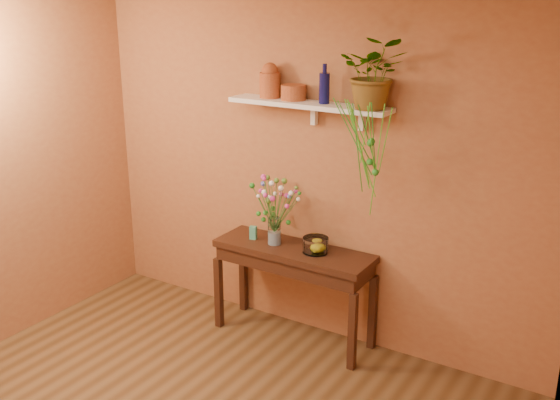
{
  "coord_description": "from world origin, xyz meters",
  "views": [
    {
      "loc": [
        2.41,
        -2.34,
        2.74
      ],
      "look_at": [
        0.0,
        1.55,
        1.25
      ],
      "focal_mm": 41.61,
      "sensor_mm": 36.0,
      "label": 1
    }
  ],
  "objects_px": {
    "sideboard": "(294,261)",
    "glass_bowl": "(316,246)",
    "blue_bottle": "(324,87)",
    "glass_vase": "(274,233)",
    "terracotta_jug": "(270,81)",
    "spider_plant": "(374,73)",
    "bouquet": "(274,197)"
  },
  "relations": [
    {
      "from": "terracotta_jug",
      "to": "spider_plant",
      "type": "height_order",
      "value": "spider_plant"
    },
    {
      "from": "sideboard",
      "to": "bouquet",
      "type": "distance_m",
      "value": 0.54
    },
    {
      "from": "sideboard",
      "to": "bouquet",
      "type": "height_order",
      "value": "bouquet"
    },
    {
      "from": "sideboard",
      "to": "terracotta_jug",
      "type": "height_order",
      "value": "terracotta_jug"
    },
    {
      "from": "sideboard",
      "to": "terracotta_jug",
      "type": "relative_size",
      "value": 4.82
    },
    {
      "from": "terracotta_jug",
      "to": "bouquet",
      "type": "relative_size",
      "value": 0.56
    },
    {
      "from": "terracotta_jug",
      "to": "blue_bottle",
      "type": "height_order",
      "value": "blue_bottle"
    },
    {
      "from": "sideboard",
      "to": "glass_bowl",
      "type": "relative_size",
      "value": 6.45
    },
    {
      "from": "blue_bottle",
      "to": "glass_vase",
      "type": "bearing_deg",
      "value": -162.0
    },
    {
      "from": "spider_plant",
      "to": "glass_bowl",
      "type": "xyz_separation_m",
      "value": [
        -0.4,
        -0.07,
        -1.34
      ]
    },
    {
      "from": "sideboard",
      "to": "terracotta_jug",
      "type": "distance_m",
      "value": 1.43
    },
    {
      "from": "bouquet",
      "to": "sideboard",
      "type": "bearing_deg",
      "value": -2.97
    },
    {
      "from": "terracotta_jug",
      "to": "glass_vase",
      "type": "distance_m",
      "value": 1.2
    },
    {
      "from": "blue_bottle",
      "to": "spider_plant",
      "type": "height_order",
      "value": "spider_plant"
    },
    {
      "from": "sideboard",
      "to": "bouquet",
      "type": "xyz_separation_m",
      "value": [
        -0.19,
        0.01,
        0.5
      ]
    },
    {
      "from": "glass_bowl",
      "to": "glass_vase",
      "type": "bearing_deg",
      "value": -177.03
    },
    {
      "from": "sideboard",
      "to": "glass_bowl",
      "type": "xyz_separation_m",
      "value": [
        0.19,
        0.01,
        0.17
      ]
    },
    {
      "from": "bouquet",
      "to": "glass_vase",
      "type": "bearing_deg",
      "value": -48.51
    },
    {
      "from": "glass_vase",
      "to": "sideboard",
      "type": "bearing_deg",
      "value": 3.17
    },
    {
      "from": "sideboard",
      "to": "glass_bowl",
      "type": "height_order",
      "value": "glass_bowl"
    },
    {
      "from": "sideboard",
      "to": "spider_plant",
      "type": "height_order",
      "value": "spider_plant"
    },
    {
      "from": "glass_vase",
      "to": "glass_bowl",
      "type": "bearing_deg",
      "value": 2.97
    },
    {
      "from": "spider_plant",
      "to": "glass_vase",
      "type": "distance_m",
      "value": 1.52
    },
    {
      "from": "terracotta_jug",
      "to": "glass_bowl",
      "type": "height_order",
      "value": "terracotta_jug"
    },
    {
      "from": "terracotta_jug",
      "to": "bouquet",
      "type": "xyz_separation_m",
      "value": [
        0.11,
        -0.12,
        -0.89
      ]
    },
    {
      "from": "glass_bowl",
      "to": "sideboard",
      "type": "bearing_deg",
      "value": -177.2
    },
    {
      "from": "sideboard",
      "to": "spider_plant",
      "type": "relative_size",
      "value": 2.59
    },
    {
      "from": "terracotta_jug",
      "to": "glass_bowl",
      "type": "xyz_separation_m",
      "value": [
        0.49,
        -0.12,
        -1.22
      ]
    },
    {
      "from": "bouquet",
      "to": "glass_bowl",
      "type": "relative_size",
      "value": 2.38
    },
    {
      "from": "sideboard",
      "to": "bouquet",
      "type": "relative_size",
      "value": 2.71
    },
    {
      "from": "sideboard",
      "to": "glass_vase",
      "type": "bearing_deg",
      "value": -176.83
    },
    {
      "from": "sideboard",
      "to": "glass_bowl",
      "type": "distance_m",
      "value": 0.26
    }
  ]
}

